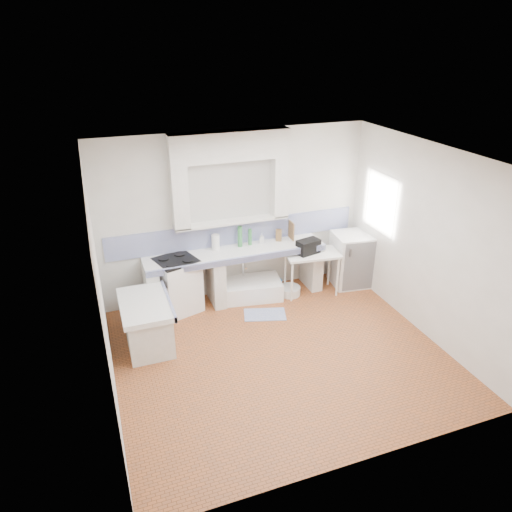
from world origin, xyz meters
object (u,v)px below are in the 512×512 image
object	(u,v)px
sink	(247,290)
fridge	(351,259)
side_table	(311,273)
stove	(178,286)

from	to	relation	value
sink	fridge	bearing A→B (deg)	4.37
side_table	sink	bearing A→B (deg)	174.82
sink	side_table	distance (m)	1.14
stove	side_table	xyz separation A→B (m)	(2.27, -0.23, -0.06)
sink	fridge	size ratio (longest dim) A/B	1.19
side_table	fridge	xyz separation A→B (m)	(0.81, 0.07, 0.10)
sink	stove	bearing A→B (deg)	-170.74
stove	sink	distance (m)	1.22
side_table	fridge	size ratio (longest dim) A/B	0.95
side_table	fridge	world-z (taller)	fridge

